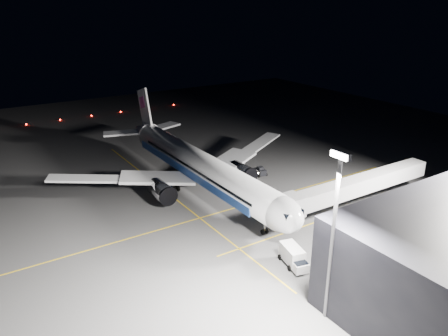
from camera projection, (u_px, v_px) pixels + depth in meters
ground at (201, 191)px, 86.50m from camera, size 200.00×200.00×0.00m
guide_line_main at (229, 210)px, 78.64m from camera, size 0.25×80.00×0.01m
guide_line_cross at (174, 198)px, 83.46m from camera, size 70.00×0.25×0.01m
guide_line_side at (316, 222)px, 74.26m from camera, size 0.25×40.00×0.01m
airliner at (198, 165)px, 85.51m from camera, size 61.48×54.22×16.64m
jet_bridge at (352, 187)px, 76.71m from camera, size 3.60×34.40×6.30m
floodlight_mast_south at (334, 224)px, 47.62m from camera, size 2.40×0.67×20.70m
taxiway_lights at (91, 116)px, 143.02m from camera, size 0.44×60.44×0.44m
service_truck at (294, 256)px, 61.42m from camera, size 5.80×3.39×2.79m
baggage_tug at (260, 171)px, 94.06m from camera, size 2.82×2.35×1.92m
safety_cone_a at (199, 173)px, 94.58m from camera, size 0.43×0.43×0.64m
safety_cone_b at (214, 177)px, 92.90m from camera, size 0.36×0.36×0.54m
safety_cone_c at (229, 192)px, 85.23m from camera, size 0.42×0.42×0.62m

